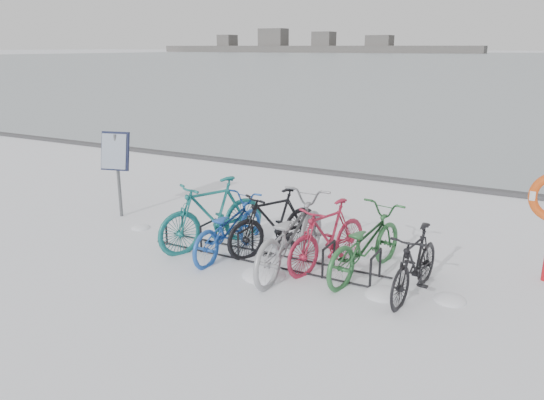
% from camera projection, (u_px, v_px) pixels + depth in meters
% --- Properties ---
extents(ground, '(900.00, 900.00, 0.00)m').
position_uv_depth(ground, '(265.00, 259.00, 8.42)').
color(ground, white).
rests_on(ground, ground).
extents(quay_edge, '(400.00, 0.25, 0.10)m').
position_uv_depth(quay_edge, '(379.00, 178.00, 13.39)').
color(quay_edge, '#3F3F42').
rests_on(quay_edge, ground).
extents(bike_rack, '(4.00, 0.48, 0.46)m').
position_uv_depth(bike_rack, '(265.00, 249.00, 8.37)').
color(bike_rack, black).
rests_on(bike_rack, ground).
extents(info_board, '(0.60, 0.35, 1.69)m').
position_uv_depth(info_board, '(116.00, 156.00, 10.21)').
color(info_board, '#595B5E').
rests_on(info_board, ground).
extents(shoreline, '(180.00, 12.00, 9.50)m').
position_uv_depth(shoreline, '(303.00, 47.00, 282.96)').
color(shoreline, '#494949').
rests_on(shoreline, ground).
extents(bike_0, '(1.36, 2.06, 1.21)m').
position_uv_depth(bike_0, '(212.00, 212.00, 8.81)').
color(bike_0, '#1A6E6E').
rests_on(bike_0, ground).
extents(bike_1, '(0.71, 1.89, 0.98)m').
position_uv_depth(bike_1, '(228.00, 225.00, 8.52)').
color(bike_1, '#1F52B0').
rests_on(bike_1, ground).
extents(bike_2, '(1.26, 1.83, 1.08)m').
position_uv_depth(bike_2, '(274.00, 220.00, 8.62)').
color(bike_2, black).
rests_on(bike_2, ground).
extents(bike_3, '(0.80, 2.23, 1.17)m').
position_uv_depth(bike_3, '(290.00, 232.00, 7.91)').
color(bike_3, '#98999F').
rests_on(bike_3, ground).
extents(bike_4, '(1.01, 1.83, 1.06)m').
position_uv_depth(bike_4, '(328.00, 234.00, 8.02)').
color(bike_4, '#A6203A').
rests_on(bike_4, ground).
extents(bike_5, '(1.06, 2.08, 1.04)m').
position_uv_depth(bike_5, '(365.00, 241.00, 7.75)').
color(bike_5, '#2B6735').
rests_on(bike_5, ground).
extents(bike_6, '(0.64, 1.68, 0.98)m').
position_uv_depth(bike_6, '(415.00, 261.00, 7.10)').
color(bike_6, black).
rests_on(bike_6, ground).
extents(snow_drifts, '(6.02, 1.96, 0.23)m').
position_uv_depth(snow_drifts, '(306.00, 268.00, 8.11)').
color(snow_drifts, white).
rests_on(snow_drifts, ground).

